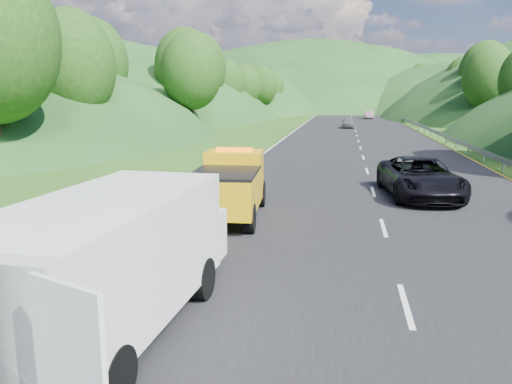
% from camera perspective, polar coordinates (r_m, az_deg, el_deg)
% --- Properties ---
extents(ground, '(320.00, 320.00, 0.00)m').
position_cam_1_polar(ground, '(12.60, 1.85, -8.29)').
color(ground, '#38661E').
rests_on(ground, ground).
extents(road_surface, '(14.00, 200.00, 0.02)m').
position_cam_1_polar(road_surface, '(51.95, 11.46, 6.33)').
color(road_surface, black).
rests_on(road_surface, ground).
extents(guardrail, '(0.06, 140.00, 1.52)m').
position_cam_1_polar(guardrail, '(64.98, 17.69, 6.95)').
color(guardrail, gray).
rests_on(guardrail, ground).
extents(tree_line_left, '(14.00, 140.00, 14.00)m').
position_cam_1_polar(tree_line_left, '(74.80, -6.17, 7.89)').
color(tree_line_left, '#325A1A').
rests_on(tree_line_left, ground).
extents(tree_line_right, '(14.00, 140.00, 14.00)m').
position_cam_1_polar(tree_line_right, '(74.99, 26.65, 6.79)').
color(tree_line_right, '#325A1A').
rests_on(tree_line_right, ground).
extents(hills_backdrop, '(201.00, 288.60, 44.00)m').
position_cam_1_polar(hills_backdrop, '(146.61, 11.98, 9.29)').
color(hills_backdrop, '#2D5B23').
rests_on(hills_backdrop, ground).
extents(tow_truck, '(2.39, 5.52, 2.32)m').
position_cam_1_polar(tow_truck, '(17.01, -2.94, 0.78)').
color(tow_truck, black).
rests_on(tow_truck, ground).
extents(white_van, '(3.86, 7.17, 2.50)m').
position_cam_1_polar(white_van, '(9.04, -16.09, -7.21)').
color(white_van, black).
rests_on(white_van, ground).
extents(woman, '(0.57, 0.68, 1.62)m').
position_cam_1_polar(woman, '(13.36, -12.78, -7.43)').
color(woman, silver).
rests_on(woman, ground).
extents(child, '(0.57, 0.58, 0.94)m').
position_cam_1_polar(child, '(13.44, -6.00, -7.08)').
color(child, tan).
rests_on(child, ground).
extents(suitcase, '(0.35, 0.24, 0.51)m').
position_cam_1_polar(suitcase, '(13.40, -17.71, -6.48)').
color(suitcase, '#53523E').
rests_on(suitcase, ground).
extents(passing_suv, '(3.30, 6.07, 1.61)m').
position_cam_1_polar(passing_suv, '(21.69, 18.10, -0.54)').
color(passing_suv, black).
rests_on(passing_suv, ground).
extents(dist_car_a, '(1.52, 3.78, 1.29)m').
position_cam_1_polar(dist_car_a, '(63.43, 10.49, 7.19)').
color(dist_car_a, '#515256').
rests_on(dist_car_a, ground).
extents(dist_car_b, '(1.39, 3.98, 1.31)m').
position_cam_1_polar(dist_car_b, '(87.65, 12.76, 8.16)').
color(dist_car_b, '#7B5262').
rests_on(dist_car_b, ground).
extents(dist_car_c, '(2.19, 5.40, 1.57)m').
position_cam_1_polar(dist_car_c, '(105.87, 10.19, 8.73)').
color(dist_car_c, '#AB5565').
rests_on(dist_car_c, ground).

